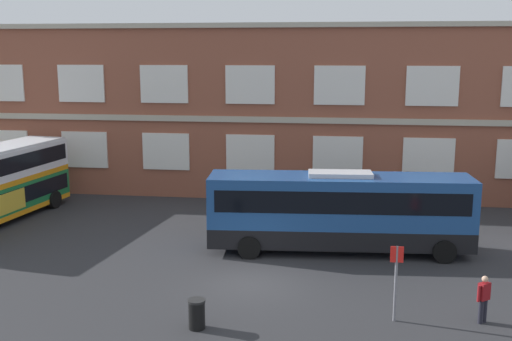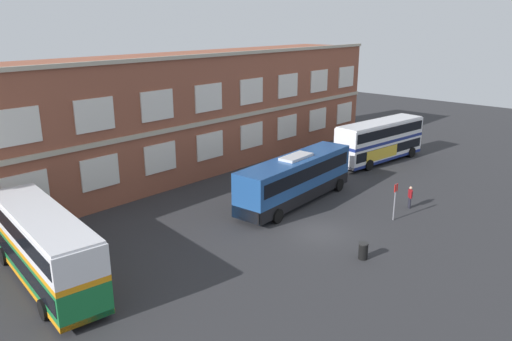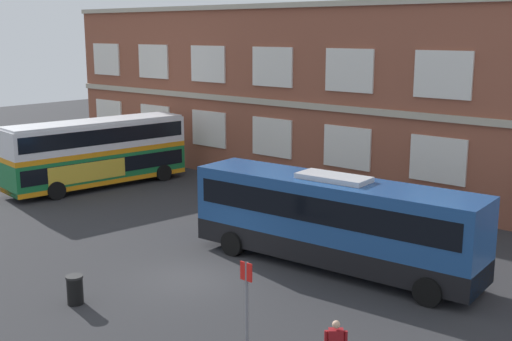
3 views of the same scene
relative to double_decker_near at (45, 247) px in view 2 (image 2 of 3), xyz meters
The scene contains 8 objects.
ground_plane 16.04m from the double_decker_near, 17.13° to the right, with size 120.00×120.00×0.00m, color #2B2B2D.
brick_terminal_building 19.65m from the double_decker_near, 35.62° to the left, with size 53.98×8.19×10.90m.
double_decker_near is the anchor object (origin of this frame).
double_decker_middle 33.49m from the double_decker_near, ahead, with size 11.22×3.84×4.07m.
touring_coach 18.75m from the double_decker_near, ahead, with size 12.15×3.53×3.80m.
waiting_passenger 25.34m from the double_decker_near, 21.49° to the right, with size 0.56×0.48×1.70m.
bus_stand_flag 22.67m from the double_decker_near, 24.87° to the right, with size 0.44×0.10×2.70m.
station_litter_bin 17.83m from the double_decker_near, 38.39° to the right, with size 0.60×0.60×1.03m.
Camera 2 is at (-25.21, -17.61, 13.66)m, focal length 34.74 mm.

